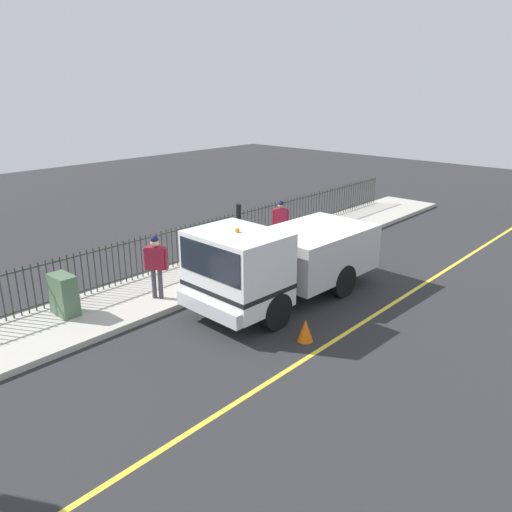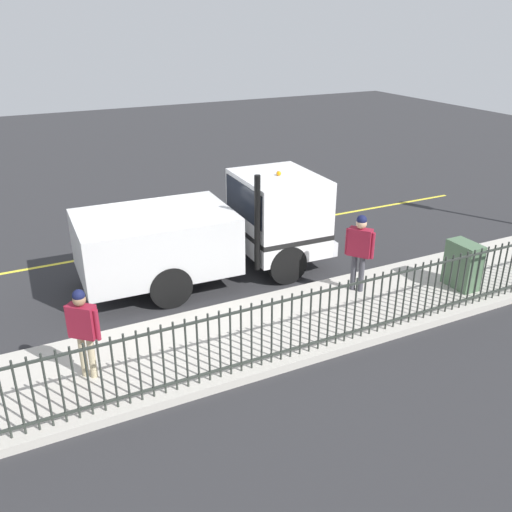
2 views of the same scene
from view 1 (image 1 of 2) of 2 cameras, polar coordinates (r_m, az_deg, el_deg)
The scene contains 9 objects.
ground_plane at distance 15.61m, azimuth 6.07°, elevation -3.22°, with size 56.11×56.11×0.00m, color #2B2B2D.
sidewalk_slab at distance 17.31m, azimuth -1.59°, elevation -0.61°, with size 2.64×25.50×0.16m, color #B7B2A8.
lane_marking at distance 14.38m, azimuth 14.45°, elevation -5.71°, with size 0.12×22.95×0.01m, color yellow.
work_truck at distance 13.82m, azimuth 2.39°, elevation -0.32°, with size 2.56×6.10×2.74m.
worker_standing at distance 14.05m, azimuth -11.26°, elevation -0.48°, with size 0.55×0.49×1.81m.
pedestrian_distant at distance 18.56m, azimuth 2.78°, elevation 4.29°, with size 0.47×0.50×1.68m.
iron_fence at distance 17.84m, azimuth -4.22°, elevation 2.45°, with size 0.04×21.71×1.31m.
utility_cabinet at distance 13.90m, azimuth -20.89°, elevation -4.11°, with size 0.79×0.45×1.08m, color #4C6B4C.
traffic_cone at distance 12.19m, azimuth 5.59°, elevation -8.35°, with size 0.39×0.39×0.55m, color orange.
Camera 1 is at (-8.45, 11.78, 5.80)m, focal length 35.43 mm.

